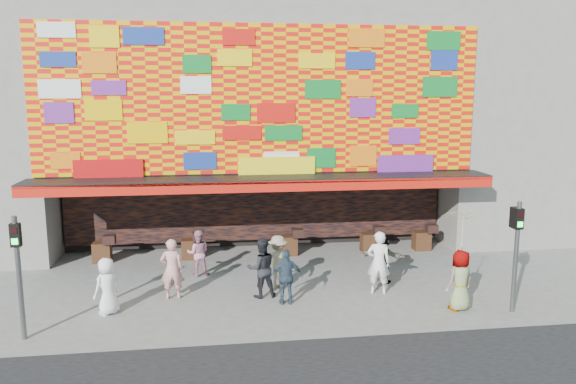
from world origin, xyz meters
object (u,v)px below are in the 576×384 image
object	(u,v)px
signal_right	(517,244)
ped_e	(286,277)
ped_c	(261,268)
ped_a	(107,286)
ped_g	(460,280)
ped_b	(172,269)
parasol	(463,230)
ped_d	(278,262)
ped_h	(379,262)
ped_f	(382,258)
ped_i	(198,253)
signal_left	(18,264)

from	to	relation	value
signal_right	ped_e	distance (m)	6.17
ped_c	ped_a	bearing A→B (deg)	1.44
ped_c	ped_g	distance (m)	5.46
ped_b	parasol	world-z (taller)	parasol
signal_right	ped_e	xyz separation A→B (m)	(-5.91, 1.37, -1.08)
ped_d	parasol	xyz separation A→B (m)	(4.63, -2.43, 1.42)
signal_right	ped_h	bearing A→B (deg)	149.45
ped_e	ped_f	world-z (taller)	ped_e
ped_g	ped_i	xyz separation A→B (m)	(-7.02, 3.86, -0.08)
ped_b	ped_h	bearing A→B (deg)	174.50
parasol	ped_a	bearing A→B (deg)	173.97
ped_c	ped_h	distance (m)	3.40
ped_b	ped_h	world-z (taller)	ped_h
ped_c	ped_g	xyz separation A→B (m)	(5.19, -1.69, -0.03)
ped_f	parasol	bearing A→B (deg)	148.42
ped_d	ped_h	size ratio (longest dim) A/B	0.86
signal_right	ped_f	size ratio (longest dim) A/B	1.94
signal_right	ped_f	xyz separation A→B (m)	(-2.77, 2.78, -1.09)
ped_a	parasol	bearing A→B (deg)	129.79
signal_left	ped_b	xyz separation A→B (m)	(3.33, 2.25, -0.99)
signal_left	ped_d	world-z (taller)	signal_left
signal_left	signal_right	bearing A→B (deg)	0.00
parasol	ped_h	bearing A→B (deg)	139.55
signal_right	ped_h	xyz separation A→B (m)	(-3.15, 1.86, -0.93)
ped_g	signal_left	bearing A→B (deg)	-16.78
ped_e	ped_g	bearing A→B (deg)	165.91
ped_c	parasol	xyz separation A→B (m)	(5.19, -1.69, 1.37)
signal_left	parasol	distance (m)	11.06
ped_b	ped_e	size ratio (longest dim) A/B	1.12
ped_d	ped_e	distance (m)	1.38
ped_e	ped_d	bearing A→B (deg)	-88.36
ped_f	ped_i	bearing A→B (deg)	14.19
signal_left	ped_i	xyz separation A→B (m)	(4.02, 4.19, -1.11)
ped_g	ped_d	bearing A→B (deg)	-46.15
ped_c	ped_h	size ratio (longest dim) A/B	0.92
ped_a	ped_e	size ratio (longest dim) A/B	0.98
signal_left	ped_f	bearing A→B (deg)	16.08
signal_right	ped_h	world-z (taller)	signal_right
signal_left	ped_c	bearing A→B (deg)	19.05
ped_f	ped_a	bearing A→B (deg)	38.84
ped_a	ped_f	distance (m)	8.04
ped_i	parasol	world-z (taller)	parasol
ped_d	parasol	bearing A→B (deg)	163.11
signal_left	parasol	world-z (taller)	signal_left
ped_e	ped_i	size ratio (longest dim) A/B	1.05
signal_left	ped_i	world-z (taller)	signal_left
ped_e	ped_h	size ratio (longest dim) A/B	0.84
signal_right	parasol	world-z (taller)	signal_right
ped_c	ped_d	distance (m)	0.93
signal_right	ped_d	size ratio (longest dim) A/B	1.88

